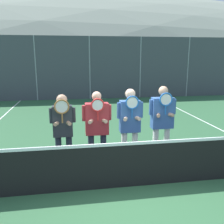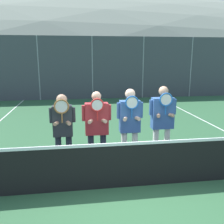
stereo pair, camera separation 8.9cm
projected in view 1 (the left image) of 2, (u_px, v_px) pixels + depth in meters
name	position (u px, v px, depth m)	size (l,w,h in m)	color
ground_plane	(130.00, 186.00, 4.84)	(120.00, 120.00, 0.00)	#2D5B38
hill_distant	(76.00, 67.00, 55.36)	(135.80, 75.45, 26.41)	gray
clubhouse_building	(98.00, 61.00, 23.26)	(16.70, 5.50, 3.98)	#9EA3A8
fence_back	(90.00, 68.00, 14.23)	(17.97, 0.06, 3.54)	gray
tennis_net	(131.00, 164.00, 4.74)	(10.57, 0.09, 1.01)	gray
court_line_right_sideline	(224.00, 131.00, 8.34)	(0.05, 16.00, 0.01)	white
player_leftmost	(63.00, 127.00, 5.24)	(0.54, 0.34, 1.71)	#232838
player_center_left	(97.00, 125.00, 5.28)	(0.62, 0.34, 1.76)	#232838
player_center_right	(130.00, 123.00, 5.38)	(0.57, 0.34, 1.80)	white
player_rightmost	(162.00, 119.00, 5.62)	(0.62, 0.34, 1.83)	white
car_far_left	(5.00, 80.00, 16.61)	(4.42, 2.03, 1.68)	maroon
car_left_of_center	(77.00, 78.00, 17.35)	(4.02, 2.06, 1.82)	maroon
car_center	(145.00, 78.00, 17.71)	(4.37, 2.01, 1.79)	silver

